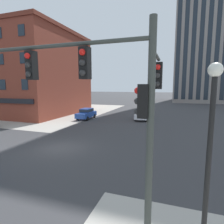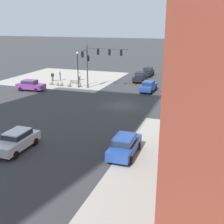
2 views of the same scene
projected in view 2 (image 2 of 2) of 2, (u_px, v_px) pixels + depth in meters
name	position (u px, v px, depth m)	size (l,w,h in m)	color
ground_plane	(123.00, 105.00, 36.48)	(320.00, 320.00, 0.00)	#38383A
sidewalk_corner_slab	(66.00, 78.00, 54.58)	(20.00, 19.00, 0.02)	#A8A399
traffic_signal_main	(96.00, 59.00, 44.32)	(7.00, 2.09, 6.93)	#383D38
bollard_sphere_curb_a	(79.00, 85.00, 46.71)	(0.72, 0.72, 0.72)	gray
bollard_sphere_curb_b	(69.00, 85.00, 46.94)	(0.72, 0.72, 0.72)	gray
bollard_sphere_curb_c	(61.00, 84.00, 47.54)	(0.72, 0.72, 0.72)	gray
bollard_sphere_curb_d	(57.00, 83.00, 47.88)	(0.72, 0.72, 0.72)	gray
bollard_sphere_curb_e	(51.00, 83.00, 48.41)	(0.72, 0.72, 0.72)	gray
bollard_sphere_curb_f	(35.00, 82.00, 48.88)	(0.72, 0.72, 0.72)	gray
bench_near_signal	(75.00, 82.00, 49.48)	(1.82, 0.58, 0.49)	brown
pedestrian_near_bench	(79.00, 76.00, 51.95)	(0.55, 0.22, 1.59)	#232847
pedestrian_at_curb	(53.00, 76.00, 51.22)	(0.53, 0.30, 1.65)	#232847
pedestrian_walking_east	(60.00, 75.00, 51.73)	(0.35, 0.48, 1.76)	#232847
street_lamp_corner_near	(78.00, 66.00, 45.44)	(0.36, 0.36, 5.78)	black
car_main_northbound_near	(140.00, 76.00, 50.97)	(1.90, 4.40, 1.68)	black
car_main_northbound_far	(30.00, 85.00, 44.10)	(4.50, 2.09, 1.68)	#7A3389
car_main_southbound_far	(148.00, 71.00, 56.19)	(1.91, 4.41, 1.68)	black
car_cross_eastbound	(17.00, 140.00, 23.45)	(1.91, 4.41, 1.68)	silver
car_cross_westbound	(149.00, 86.00, 43.36)	(2.03, 4.47, 1.68)	#23479E
car_parked_curb	(125.00, 145.00, 22.50)	(1.92, 4.41, 1.68)	#23479E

